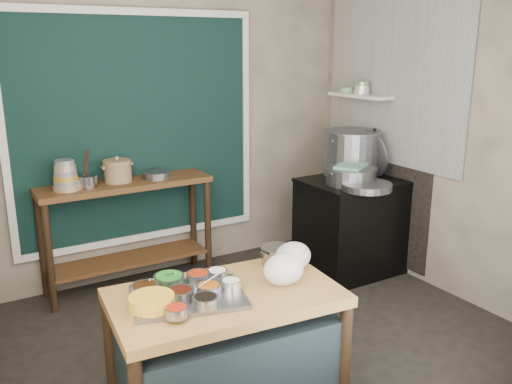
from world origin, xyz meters
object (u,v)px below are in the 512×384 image
condiment_tray (188,297)px  yellow_basin (152,304)px  utensil_cup (88,181)px  stove_block (353,227)px  ceramic_crock (118,172)px  back_counter (128,235)px  saucepan (277,256)px  steamer (351,176)px  prep_table (226,353)px  stock_pot (352,153)px

condiment_tray → yellow_basin: yellow_basin is taller
condiment_tray → utensil_cup: bearing=90.9°
stove_block → ceramic_crock: size_ratio=3.65×
back_counter → saucepan: (0.39, -1.75, 0.33)m
yellow_basin → utensil_cup: (0.18, 1.92, 0.20)m
stove_block → steamer: size_ratio=1.94×
back_counter → condiment_tray: 1.95m
condiment_tray → yellow_basin: bearing=-170.7°
back_counter → yellow_basin: size_ratio=6.24×
back_counter → utensil_cup: (-0.31, -0.02, 0.52)m
saucepan → yellow_basin: bearing=-179.2°
steamer → back_counter: bearing=154.9°
prep_table → condiment_tray: bearing=176.8°
back_counter → stock_pot: 2.15m
prep_table → stove_block: 2.31m
yellow_basin → utensil_cup: utensil_cup is taller
stove_block → steamer: (-0.14, -0.10, 0.53)m
prep_table → saucepan: 0.66m
steamer → condiment_tray: bearing=-152.1°
yellow_basin → stock_pot: bearing=28.8°
back_counter → saucepan: size_ratio=6.94×
saucepan → utensil_cup: 1.88m
yellow_basin → saucepan: (0.88, 0.19, 0.01)m
saucepan → utensil_cup: utensil_cup is taller
back_counter → utensil_cup: bearing=-177.1°
prep_table → steamer: bearing=36.6°
prep_table → yellow_basin: bearing=-174.2°
condiment_tray → ceramic_crock: (0.23, 1.94, 0.27)m
prep_table → stock_pot: size_ratio=2.31×
utensil_cup → steamer: (2.07, -0.81, -0.04)m
yellow_basin → saucepan: 0.90m
saucepan → ceramic_crock: ceramic_crock is taller
stove_block → yellow_basin: stove_block is taller
prep_table → condiment_tray: size_ratio=2.11×
saucepan → steamer: size_ratio=0.45×
stock_pot → saucepan: bearing=-143.6°
back_counter → saucepan: 1.82m
condiment_tray → saucepan: 0.69m
back_counter → utensil_cup: 0.61m
saucepan → ceramic_crock: 1.85m
steamer → stock_pot: bearing=48.6°
utensil_cup → stock_pot: 2.36m
prep_table → condiment_tray: 0.44m
saucepan → stove_block: bearing=22.8°
utensil_cup → steamer: 2.23m
steamer → yellow_basin: bearing=-153.7°
condiment_tray → utensil_cup: size_ratio=3.69×
condiment_tray → steamer: size_ratio=1.28×
prep_table → ceramic_crock: (0.02, 1.97, 0.66)m
ceramic_crock → saucepan: bearing=-76.3°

